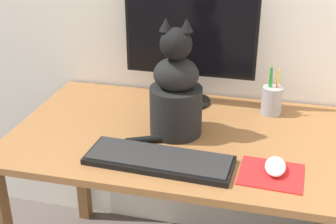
% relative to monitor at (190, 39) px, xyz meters
% --- Properties ---
extents(desk, '(1.24, 0.72, 0.70)m').
position_rel_monitor_xyz_m(desk, '(0.06, -0.26, -0.35)').
color(desk, brown).
rests_on(desk, ground_plane).
extents(monitor, '(0.50, 0.17, 0.46)m').
position_rel_monitor_xyz_m(monitor, '(0.00, 0.00, 0.00)').
color(monitor, black).
rests_on(monitor, desk).
extents(keyboard, '(0.47, 0.18, 0.02)m').
position_rel_monitor_xyz_m(keyboard, '(0.00, -0.47, -0.25)').
color(keyboard, black).
rests_on(keyboard, desk).
extents(mousepad_right, '(0.20, 0.18, 0.00)m').
position_rel_monitor_xyz_m(mousepad_right, '(0.34, -0.46, -0.26)').
color(mousepad_right, red).
rests_on(mousepad_right, desk).
extents(computer_mouse_right, '(0.06, 0.11, 0.03)m').
position_rel_monitor_xyz_m(computer_mouse_right, '(0.35, -0.44, -0.24)').
color(computer_mouse_right, white).
rests_on(computer_mouse_right, mousepad_right).
extents(cat, '(0.25, 0.24, 0.41)m').
position_rel_monitor_xyz_m(cat, '(0.01, -0.26, -0.11)').
color(cat, black).
rests_on(cat, desk).
extents(pen_cup, '(0.08, 0.08, 0.18)m').
position_rel_monitor_xyz_m(pen_cup, '(0.32, -0.02, -0.20)').
color(pen_cup, '#99999E').
rests_on(pen_cup, desk).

